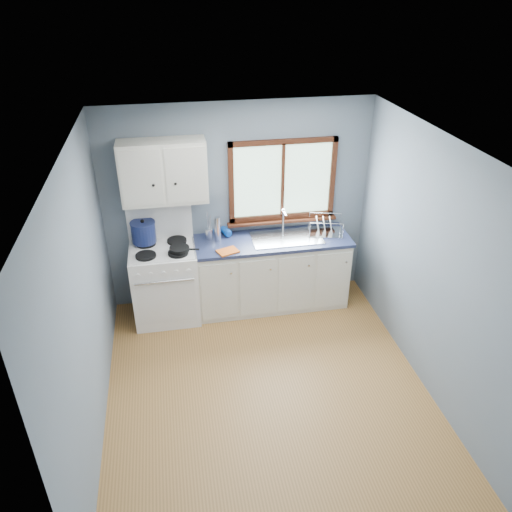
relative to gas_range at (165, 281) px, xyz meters
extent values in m
cube|color=#A5723A|center=(0.95, -1.47, -0.50)|extent=(3.20, 3.60, 0.02)
cube|color=white|center=(0.95, -1.47, 2.02)|extent=(3.20, 3.60, 0.02)
cube|color=slate|center=(0.95, 0.34, 0.76)|extent=(3.20, 0.02, 2.50)
cube|color=slate|center=(0.95, -3.28, 0.76)|extent=(3.20, 0.02, 2.50)
cube|color=slate|center=(-0.66, -1.47, 0.76)|extent=(0.02, 3.60, 2.50)
cube|color=slate|center=(2.56, -1.47, 0.76)|extent=(0.02, 3.60, 2.50)
cube|color=white|center=(0.00, -0.01, -0.03)|extent=(0.76, 0.65, 0.92)
cube|color=white|center=(0.00, 0.30, 0.65)|extent=(0.76, 0.05, 0.44)
cube|color=silver|center=(0.00, -0.01, 0.43)|extent=(0.72, 0.59, 0.01)
cylinder|color=black|center=(-0.18, -0.16, 0.45)|extent=(0.23, 0.23, 0.03)
cylinder|color=black|center=(0.18, -0.16, 0.45)|extent=(0.23, 0.23, 0.03)
cylinder|color=black|center=(-0.18, 0.14, 0.45)|extent=(0.23, 0.23, 0.03)
cylinder|color=black|center=(0.18, 0.14, 0.45)|extent=(0.23, 0.23, 0.03)
cylinder|color=silver|center=(0.00, -0.35, 0.21)|extent=(0.66, 0.02, 0.02)
cube|color=silver|center=(0.00, -0.33, -0.09)|extent=(0.66, 0.01, 0.55)
cube|color=silver|center=(1.31, 0.02, -0.05)|extent=(1.85, 0.60, 0.88)
cube|color=black|center=(1.31, 0.04, -0.45)|extent=(1.85, 0.54, 0.08)
cube|color=#1C2442|center=(1.31, 0.02, 0.41)|extent=(1.89, 0.64, 0.04)
cube|color=silver|center=(1.49, 0.02, 0.43)|extent=(0.84, 0.46, 0.01)
cube|color=silver|center=(1.29, 0.02, 0.36)|extent=(0.36, 0.40, 0.14)
cube|color=silver|center=(1.69, 0.02, 0.36)|extent=(0.36, 0.40, 0.14)
cylinder|color=silver|center=(1.49, 0.22, 0.57)|extent=(0.02, 0.02, 0.28)
cylinder|color=silver|center=(1.49, 0.15, 0.70)|extent=(0.02, 0.16, 0.02)
sphere|color=silver|center=(1.49, 0.22, 0.71)|extent=(0.04, 0.04, 0.04)
cube|color=#9EC6A8|center=(1.49, 0.32, 1.06)|extent=(1.22, 0.01, 0.92)
cube|color=#421D0F|center=(1.49, 0.30, 1.53)|extent=(1.30, 0.05, 0.06)
cube|color=#421D0F|center=(1.49, 0.30, 0.59)|extent=(1.30, 0.05, 0.06)
cube|color=#421D0F|center=(0.87, 0.30, 1.06)|extent=(0.06, 0.05, 1.00)
cube|color=#421D0F|center=(2.10, 0.30, 1.06)|extent=(0.06, 0.05, 1.00)
cube|color=#421D0F|center=(1.49, 0.30, 1.06)|extent=(0.03, 0.05, 0.92)
cube|color=#421D0F|center=(1.49, 0.27, 0.54)|extent=(1.36, 0.10, 0.03)
cube|color=silver|center=(0.10, 0.16, 1.31)|extent=(0.95, 0.32, 0.70)
cube|color=silver|center=(-0.14, -0.01, 1.31)|extent=(0.44, 0.01, 0.62)
cube|color=silver|center=(0.34, -0.01, 1.31)|extent=(0.44, 0.01, 0.62)
sphere|color=black|center=(-0.02, -0.02, 1.23)|extent=(0.03, 0.03, 0.03)
sphere|color=black|center=(0.22, -0.02, 1.23)|extent=(0.03, 0.03, 0.03)
cylinder|color=black|center=(0.20, -0.14, 0.49)|extent=(0.27, 0.27, 0.05)
cube|color=black|center=(0.36, -0.18, 0.49)|extent=(0.13, 0.05, 0.01)
cylinder|color=#17204F|center=(-0.19, 0.16, 0.59)|extent=(0.35, 0.35, 0.24)
cylinder|color=#17204F|center=(-0.19, 0.16, 0.71)|extent=(0.37, 0.37, 0.02)
sphere|color=black|center=(-0.19, 0.16, 0.73)|extent=(0.05, 0.05, 0.04)
cylinder|color=silver|center=(0.57, 0.17, 0.49)|extent=(0.12, 0.12, 0.14)
cylinder|color=silver|center=(0.59, 0.18, 0.64)|extent=(0.01, 0.01, 0.20)
cylinder|color=silver|center=(0.56, 0.18, 0.65)|extent=(0.01, 0.01, 0.24)
cylinder|color=silver|center=(0.57, 0.15, 0.63)|extent=(0.01, 0.01, 0.18)
cylinder|color=silver|center=(0.66, 0.10, 0.58)|extent=(0.07, 0.07, 0.31)
imported|color=#0A40A5|center=(0.80, 0.15, 0.55)|extent=(0.12, 0.12, 0.24)
cube|color=#D55B1B|center=(0.74, -0.20, 0.43)|extent=(0.28, 0.24, 0.02)
cube|color=silver|center=(1.99, 0.07, 0.43)|extent=(0.48, 0.41, 0.01)
cylinder|color=silver|center=(1.76, -0.03, 0.53)|extent=(0.01, 0.01, 0.20)
cylinder|color=silver|center=(2.14, -0.12, 0.53)|extent=(0.01, 0.01, 0.20)
cylinder|color=silver|center=(1.83, 0.26, 0.53)|extent=(0.01, 0.01, 0.20)
cylinder|color=silver|center=(2.21, 0.16, 0.53)|extent=(0.01, 0.01, 0.20)
cylinder|color=silver|center=(1.95, -0.08, 0.62)|extent=(0.38, 0.10, 0.01)
cylinder|color=silver|center=(2.02, 0.21, 0.62)|extent=(0.38, 0.10, 0.01)
cylinder|color=white|center=(1.89, 0.09, 0.54)|extent=(0.11, 0.22, 0.21)
cylinder|color=white|center=(1.97, 0.07, 0.54)|extent=(0.11, 0.22, 0.21)
cylinder|color=white|center=(2.04, 0.05, 0.54)|extent=(0.11, 0.22, 0.21)
camera|label=1|loc=(0.15, -5.16, 3.20)|focal=35.00mm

